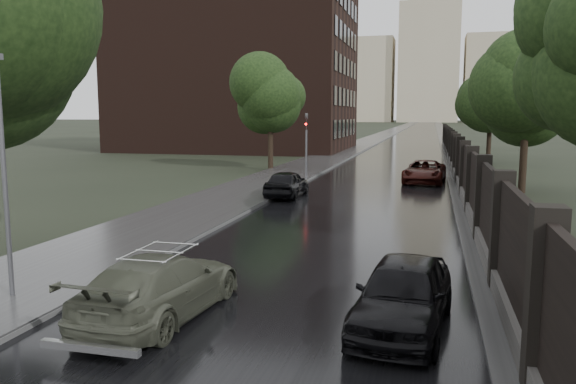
{
  "coord_description": "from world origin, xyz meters",
  "views": [
    {
      "loc": [
        3.03,
        -8.07,
        3.91
      ],
      "look_at": [
        -1.3,
        8.83,
        1.5
      ],
      "focal_mm": 35.0,
      "sensor_mm": 36.0,
      "label": 1
    }
  ],
  "objects_px": {
    "tree_right_c": "(491,102)",
    "hatchback_left": "(287,184)",
    "traffic_light": "(306,140)",
    "volga_sedan": "(161,286)",
    "tree_left_far": "(270,95)",
    "tree_right_b": "(527,93)",
    "car_right_near": "(403,294)",
    "lamp_post": "(4,176)",
    "car_right_far": "(425,172)"
  },
  "relations": [
    {
      "from": "traffic_light",
      "to": "tree_left_far",
      "type": "bearing_deg",
      "value": 126.47
    },
    {
      "from": "car_right_far",
      "to": "lamp_post",
      "type": "bearing_deg",
      "value": -104.45
    },
    {
      "from": "hatchback_left",
      "to": "tree_left_far",
      "type": "bearing_deg",
      "value": -70.23
    },
    {
      "from": "tree_right_b",
      "to": "car_right_near",
      "type": "xyz_separation_m",
      "value": [
        -4.88,
        -19.95,
        -4.29
      ]
    },
    {
      "from": "tree_right_b",
      "to": "lamp_post",
      "type": "relative_size",
      "value": 1.37
    },
    {
      "from": "tree_right_b",
      "to": "car_right_near",
      "type": "distance_m",
      "value": 20.98
    },
    {
      "from": "tree_left_far",
      "to": "hatchback_left",
      "type": "xyz_separation_m",
      "value": [
        4.4,
        -12.41,
        -4.59
      ]
    },
    {
      "from": "lamp_post",
      "to": "car_right_near",
      "type": "distance_m",
      "value": 8.29
    },
    {
      "from": "tree_left_far",
      "to": "lamp_post",
      "type": "bearing_deg",
      "value": -84.79
    },
    {
      "from": "tree_right_b",
      "to": "tree_right_c",
      "type": "distance_m",
      "value": 18.0
    },
    {
      "from": "traffic_light",
      "to": "tree_right_b",
      "type": "bearing_deg",
      "value": -14.24
    },
    {
      "from": "traffic_light",
      "to": "volga_sedan",
      "type": "distance_m",
      "value": 23.69
    },
    {
      "from": "lamp_post",
      "to": "volga_sedan",
      "type": "bearing_deg",
      "value": -0.2
    },
    {
      "from": "volga_sedan",
      "to": "hatchback_left",
      "type": "relative_size",
      "value": 1.14
    },
    {
      "from": "tree_left_far",
      "to": "car_right_far",
      "type": "distance_m",
      "value": 12.67
    },
    {
      "from": "hatchback_left",
      "to": "tree_right_b",
      "type": "bearing_deg",
      "value": -158.08
    },
    {
      "from": "traffic_light",
      "to": "volga_sedan",
      "type": "relative_size",
      "value": 0.92
    },
    {
      "from": "lamp_post",
      "to": "car_right_far",
      "type": "distance_m",
      "value": 24.89
    },
    {
      "from": "tree_right_b",
      "to": "car_right_far",
      "type": "bearing_deg",
      "value": 148.45
    },
    {
      "from": "traffic_light",
      "to": "car_right_far",
      "type": "relative_size",
      "value": 0.84
    },
    {
      "from": "tree_right_b",
      "to": "lamp_post",
      "type": "xyz_separation_m",
      "value": [
        -12.9,
        -20.5,
        -2.28
      ]
    },
    {
      "from": "hatchback_left",
      "to": "tree_right_c",
      "type": "bearing_deg",
      "value": -116.1
    },
    {
      "from": "tree_right_b",
      "to": "hatchback_left",
      "type": "height_order",
      "value": "tree_right_b"
    },
    {
      "from": "hatchback_left",
      "to": "car_right_far",
      "type": "height_order",
      "value": "car_right_far"
    },
    {
      "from": "tree_left_far",
      "to": "car_right_near",
      "type": "relative_size",
      "value": 1.91
    },
    {
      "from": "car_right_near",
      "to": "car_right_far",
      "type": "bearing_deg",
      "value": 96.07
    },
    {
      "from": "tree_right_c",
      "to": "hatchback_left",
      "type": "xyz_separation_m",
      "value": [
        -11.1,
        -22.41,
        -4.3
      ]
    },
    {
      "from": "traffic_light",
      "to": "volga_sedan",
      "type": "bearing_deg",
      "value": -84.33
    },
    {
      "from": "tree_left_far",
      "to": "volga_sedan",
      "type": "bearing_deg",
      "value": -78.05
    },
    {
      "from": "volga_sedan",
      "to": "hatchback_left",
      "type": "xyz_separation_m",
      "value": [
        -1.63,
        16.1,
        0.02
      ]
    },
    {
      "from": "lamp_post",
      "to": "volga_sedan",
      "type": "height_order",
      "value": "lamp_post"
    },
    {
      "from": "tree_right_c",
      "to": "car_right_far",
      "type": "height_order",
      "value": "tree_right_c"
    },
    {
      "from": "lamp_post",
      "to": "traffic_light",
      "type": "height_order",
      "value": "lamp_post"
    },
    {
      "from": "tree_right_b",
      "to": "car_right_far",
      "type": "distance_m",
      "value": 7.1
    },
    {
      "from": "lamp_post",
      "to": "traffic_light",
      "type": "relative_size",
      "value": 1.28
    },
    {
      "from": "tree_right_b",
      "to": "volga_sedan",
      "type": "xyz_separation_m",
      "value": [
        -9.47,
        -20.51,
        -4.32
      ]
    },
    {
      "from": "tree_right_c",
      "to": "car_right_far",
      "type": "xyz_separation_m",
      "value": [
        -4.82,
        -15.04,
        -4.29
      ]
    },
    {
      "from": "tree_right_b",
      "to": "car_right_near",
      "type": "bearing_deg",
      "value": -103.75
    },
    {
      "from": "tree_left_far",
      "to": "tree_right_c",
      "type": "distance_m",
      "value": 18.45
    },
    {
      "from": "hatchback_left",
      "to": "car_right_far",
      "type": "bearing_deg",
      "value": -130.17
    },
    {
      "from": "tree_right_b",
      "to": "hatchback_left",
      "type": "relative_size",
      "value": 1.84
    },
    {
      "from": "tree_left_far",
      "to": "tree_right_c",
      "type": "relative_size",
      "value": 1.05
    },
    {
      "from": "tree_right_b",
      "to": "tree_right_c",
      "type": "height_order",
      "value": "same"
    },
    {
      "from": "tree_right_c",
      "to": "traffic_light",
      "type": "height_order",
      "value": "tree_right_c"
    },
    {
      "from": "traffic_light",
      "to": "tree_right_c",
      "type": "bearing_deg",
      "value": 51.82
    },
    {
      "from": "tree_left_far",
      "to": "tree_right_b",
      "type": "bearing_deg",
      "value": -27.3
    },
    {
      "from": "tree_left_far",
      "to": "tree_right_b",
      "type": "distance_m",
      "value": 17.45
    },
    {
      "from": "tree_right_c",
      "to": "hatchback_left",
      "type": "height_order",
      "value": "tree_right_c"
    },
    {
      "from": "traffic_light",
      "to": "hatchback_left",
      "type": "distance_m",
      "value": 7.64
    },
    {
      "from": "tree_left_far",
      "to": "car_right_near",
      "type": "height_order",
      "value": "tree_left_far"
    }
  ]
}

